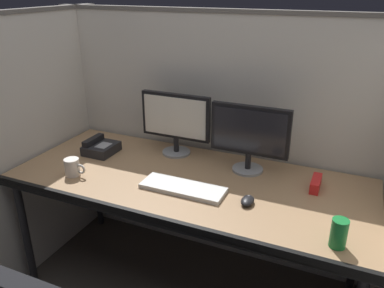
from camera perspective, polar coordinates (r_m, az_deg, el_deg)
The scene contains 11 objects.
cubicle_partition_rear at distance 2.41m, azimuth 3.78°, elevation 0.47°, with size 2.21×0.06×1.57m.
cubicle_partition_left at distance 2.51m, azimuth -22.76°, elevation -0.42°, with size 0.06×1.41×1.57m.
desk at distance 2.07m, azimuth -0.70°, elevation -6.48°, with size 1.90×0.80×0.74m.
monitor_left at distance 2.27m, azimuth -2.44°, elevation 3.59°, with size 0.43×0.17×0.37m.
monitor_right at distance 2.08m, azimuth 8.53°, elevation 1.43°, with size 0.43×0.17×0.37m.
keyboard_main at distance 1.95m, azimuth -1.35°, elevation -6.51°, with size 0.43×0.15×0.02m, color silver.
computer_mouse at distance 1.85m, azimuth 8.22°, elevation -8.31°, with size 0.06×0.10×0.04m.
red_stapler at distance 2.05m, azimuth 17.87°, elevation -5.60°, with size 0.04×0.15×0.06m, color red.
desk_phone at distance 2.41m, azimuth -13.41°, elevation -0.52°, with size 0.17×0.19×0.09m.
soda_can at distance 1.64m, azimuth 20.93°, elevation -12.25°, with size 0.07×0.07×0.12m, color #197233.
coffee_mug at distance 2.17m, azimuth -17.27°, elevation -3.31°, with size 0.13×0.08×0.09m.
Camera 1 is at (0.75, -1.36, 1.70)m, focal length 36.00 mm.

